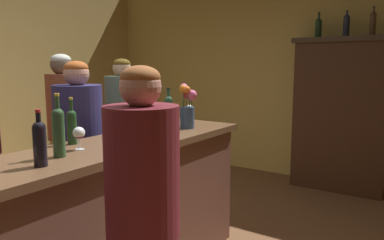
{
  "coord_description": "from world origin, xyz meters",
  "views": [
    {
      "loc": [
        2.04,
        -1.81,
        1.54
      ],
      "look_at": [
        0.47,
        0.51,
        1.13
      ],
      "focal_mm": 35.81,
      "sensor_mm": 36.0,
      "label": 1
    }
  ],
  "objects_px": {
    "patron_in_navy": "(124,135)",
    "flower_arrangement": "(187,106)",
    "wine_glass_mid": "(190,110)",
    "patron_near_entrance": "(80,150)",
    "wine_bottle_malbec": "(72,125)",
    "bartender": "(143,220)",
    "bar_counter": "(114,218)",
    "wine_bottle_chardonnay": "(40,141)",
    "display_bottle_center": "(373,23)",
    "wine_glass_rear": "(79,134)",
    "patron_tall": "(64,130)",
    "display_cabinet": "(341,112)",
    "wine_bottle_pinot": "(58,130)",
    "wine_bottle_syrah": "(139,116)",
    "display_bottle_left": "(318,27)",
    "wine_bottle_rose": "(169,111)",
    "display_bottle_midleft": "(346,25)"
  },
  "relations": [
    {
      "from": "display_cabinet",
      "to": "patron_tall",
      "type": "distance_m",
      "value": 3.17
    },
    {
      "from": "display_cabinet",
      "to": "wine_bottle_malbec",
      "type": "xyz_separation_m",
      "value": [
        -0.92,
        -3.22,
        0.19
      ]
    },
    {
      "from": "display_bottle_left",
      "to": "patron_tall",
      "type": "xyz_separation_m",
      "value": [
        -1.61,
        -2.52,
        -1.06
      ]
    },
    {
      "from": "wine_bottle_syrah",
      "to": "bartender",
      "type": "xyz_separation_m",
      "value": [
        0.75,
        -0.82,
        -0.32
      ]
    },
    {
      "from": "bar_counter",
      "to": "wine_bottle_chardonnay",
      "type": "height_order",
      "value": "wine_bottle_chardonnay"
    },
    {
      "from": "flower_arrangement",
      "to": "wine_bottle_chardonnay",
      "type": "bearing_deg",
      "value": -88.25
    },
    {
      "from": "flower_arrangement",
      "to": "wine_glass_rear",
      "type": "bearing_deg",
      "value": -95.71
    },
    {
      "from": "patron_tall",
      "to": "wine_bottle_syrah",
      "type": "bearing_deg",
      "value": 0.49
    },
    {
      "from": "wine_bottle_pinot",
      "to": "wine_glass_rear",
      "type": "distance_m",
      "value": 0.2
    },
    {
      "from": "flower_arrangement",
      "to": "patron_tall",
      "type": "height_order",
      "value": "patron_tall"
    },
    {
      "from": "patron_in_navy",
      "to": "flower_arrangement",
      "type": "bearing_deg",
      "value": 43.41
    },
    {
      "from": "wine_bottle_syrah",
      "to": "patron_tall",
      "type": "xyz_separation_m",
      "value": [
        -1.15,
        0.23,
        -0.25
      ]
    },
    {
      "from": "display_bottle_midleft",
      "to": "bartender",
      "type": "distance_m",
      "value": 3.75
    },
    {
      "from": "wine_bottle_syrah",
      "to": "patron_near_entrance",
      "type": "xyz_separation_m",
      "value": [
        -0.6,
        -0.05,
        -0.31
      ]
    },
    {
      "from": "bar_counter",
      "to": "wine_bottle_rose",
      "type": "relative_size",
      "value": 7.22
    },
    {
      "from": "wine_bottle_rose",
      "to": "display_bottle_left",
      "type": "distance_m",
      "value": 2.6
    },
    {
      "from": "wine_glass_rear",
      "to": "patron_tall",
      "type": "distance_m",
      "value": 1.42
    },
    {
      "from": "wine_bottle_malbec",
      "to": "display_bottle_left",
      "type": "bearing_deg",
      "value": 79.27
    },
    {
      "from": "wine_bottle_malbec",
      "to": "patron_in_navy",
      "type": "bearing_deg",
      "value": 117.96
    },
    {
      "from": "wine_glass_rear",
      "to": "display_bottle_left",
      "type": "bearing_deg",
      "value": 82.35
    },
    {
      "from": "display_bottle_midleft",
      "to": "wine_bottle_rose",
      "type": "bearing_deg",
      "value": -107.09
    },
    {
      "from": "display_cabinet",
      "to": "wine_bottle_syrah",
      "type": "distance_m",
      "value": 2.86
    },
    {
      "from": "wine_bottle_pinot",
      "to": "display_bottle_midleft",
      "type": "distance_m",
      "value": 3.65
    },
    {
      "from": "flower_arrangement",
      "to": "display_bottle_center",
      "type": "xyz_separation_m",
      "value": [
        0.95,
        2.3,
        0.79
      ]
    },
    {
      "from": "wine_glass_rear",
      "to": "wine_glass_mid",
      "type": "bearing_deg",
      "value": 89.94
    },
    {
      "from": "wine_glass_mid",
      "to": "wine_glass_rear",
      "type": "distance_m",
      "value": 1.18
    },
    {
      "from": "wine_bottle_malbec",
      "to": "patron_in_navy",
      "type": "relative_size",
      "value": 0.19
    },
    {
      "from": "wine_bottle_rose",
      "to": "patron_near_entrance",
      "type": "relative_size",
      "value": 0.21
    },
    {
      "from": "wine_bottle_chardonnay",
      "to": "patron_near_entrance",
      "type": "height_order",
      "value": "patron_near_entrance"
    },
    {
      "from": "wine_bottle_malbec",
      "to": "bartender",
      "type": "distance_m",
      "value": 1.01
    },
    {
      "from": "wine_bottle_malbec",
      "to": "display_bottle_center",
      "type": "distance_m",
      "value": 3.54
    },
    {
      "from": "display_bottle_center",
      "to": "wine_glass_mid",
      "type": "bearing_deg",
      "value": -116.24
    },
    {
      "from": "wine_glass_mid",
      "to": "patron_near_entrance",
      "type": "distance_m",
      "value": 0.96
    },
    {
      "from": "patron_near_entrance",
      "to": "bartender",
      "type": "xyz_separation_m",
      "value": [
        1.36,
        -0.77,
        -0.01
      ]
    },
    {
      "from": "bar_counter",
      "to": "flower_arrangement",
      "type": "relative_size",
      "value": 6.66
    },
    {
      "from": "bar_counter",
      "to": "wine_bottle_syrah",
      "type": "bearing_deg",
      "value": 99.62
    },
    {
      "from": "wine_bottle_pinot",
      "to": "wine_bottle_malbec",
      "type": "relative_size",
      "value": 1.17
    },
    {
      "from": "flower_arrangement",
      "to": "display_bottle_left",
      "type": "xyz_separation_m",
      "value": [
        0.34,
        2.3,
        0.77
      ]
    },
    {
      "from": "wine_bottle_malbec",
      "to": "display_cabinet",
      "type": "bearing_deg",
      "value": 73.98
    },
    {
      "from": "wine_bottle_chardonnay",
      "to": "patron_near_entrance",
      "type": "xyz_separation_m",
      "value": [
        -0.76,
        0.87,
        -0.31
      ]
    },
    {
      "from": "wine_bottle_chardonnay",
      "to": "wine_glass_rear",
      "type": "distance_m",
      "value": 0.39
    },
    {
      "from": "bartender",
      "to": "patron_tall",
      "type": "bearing_deg",
      "value": -22.58
    },
    {
      "from": "wine_bottle_pinot",
      "to": "patron_in_navy",
      "type": "distance_m",
      "value": 1.53
    },
    {
      "from": "display_cabinet",
      "to": "bartender",
      "type": "relative_size",
      "value": 1.2
    },
    {
      "from": "bar_counter",
      "to": "patron_near_entrance",
      "type": "bearing_deg",
      "value": 157.27
    },
    {
      "from": "display_bottle_midleft",
      "to": "bartender",
      "type": "height_order",
      "value": "display_bottle_midleft"
    },
    {
      "from": "bar_counter",
      "to": "wine_bottle_pinot",
      "type": "distance_m",
      "value": 0.78
    },
    {
      "from": "patron_in_navy",
      "to": "bartender",
      "type": "xyz_separation_m",
      "value": [
        1.44,
        -1.37,
        -0.03
      ]
    },
    {
      "from": "display_cabinet",
      "to": "patron_in_navy",
      "type": "height_order",
      "value": "display_cabinet"
    },
    {
      "from": "wine_bottle_malbec",
      "to": "wine_bottle_syrah",
      "type": "height_order",
      "value": "wine_bottle_syrah"
    }
  ]
}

